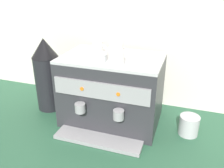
{
  "coord_description": "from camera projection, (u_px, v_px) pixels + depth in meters",
  "views": [
    {
      "loc": [
        0.4,
        -1.19,
        0.8
      ],
      "look_at": [
        0.0,
        0.0,
        0.24
      ],
      "focal_mm": 38.01,
      "sensor_mm": 36.0,
      "label": 1
    }
  ],
  "objects": [
    {
      "name": "milk_pitcher",
      "position": [
        189.0,
        125.0,
        1.31
      ],
      "size": [
        0.11,
        0.11,
        0.11
      ],
      "primitive_type": "cylinder",
      "color": "#B7B7BC",
      "rests_on": "ground_plane"
    },
    {
      "name": "coffee_grinder",
      "position": [
        47.0,
        74.0,
        1.51
      ],
      "size": [
        0.16,
        0.16,
        0.47
      ],
      "color": "black",
      "rests_on": "ground_plane"
    },
    {
      "name": "ceramic_cup_0",
      "position": [
        98.0,
        48.0,
        1.31
      ],
      "size": [
        0.1,
        0.06,
        0.08
      ],
      "color": "white",
      "rests_on": "espresso_machine"
    },
    {
      "name": "ceramic_cup_1",
      "position": [
        115.0,
        46.0,
        1.37
      ],
      "size": [
        0.1,
        0.1,
        0.08
      ],
      "color": "white",
      "rests_on": "espresso_machine"
    },
    {
      "name": "ground_plane",
      "position": [
        112.0,
        119.0,
        1.47
      ],
      "size": [
        4.0,
        4.0,
        0.0
      ],
      "primitive_type": "plane",
      "color": "#28563D"
    },
    {
      "name": "ceramic_cup_2",
      "position": [
        116.0,
        57.0,
        1.18
      ],
      "size": [
        0.09,
        0.11,
        0.07
      ],
      "color": "white",
      "rests_on": "espresso_machine"
    },
    {
      "name": "tiled_backsplash_wall",
      "position": [
        127.0,
        26.0,
        1.52
      ],
      "size": [
        2.8,
        0.03,
        1.04
      ],
      "primitive_type": "cube",
      "color": "silver",
      "rests_on": "ground_plane"
    },
    {
      "name": "ceramic_bowl_0",
      "position": [
        141.0,
        58.0,
        1.22
      ],
      "size": [
        0.11,
        0.11,
        0.04
      ],
      "color": "silver",
      "rests_on": "espresso_machine"
    },
    {
      "name": "ceramic_bowl_1",
      "position": [
        96.0,
        57.0,
        1.23
      ],
      "size": [
        0.11,
        0.11,
        0.04
      ],
      "color": "silver",
      "rests_on": "espresso_machine"
    },
    {
      "name": "espresso_machine",
      "position": [
        112.0,
        90.0,
        1.39
      ],
      "size": [
        0.56,
        0.47,
        0.4
      ],
      "color": "#2D2D33",
      "rests_on": "ground_plane"
    }
  ]
}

